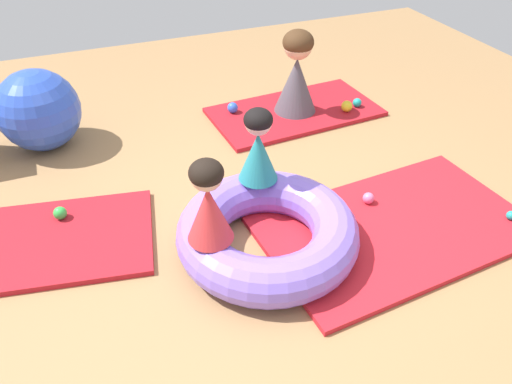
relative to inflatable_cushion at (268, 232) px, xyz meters
The scene contains 16 objects.
ground_plane 0.16m from the inflatable_cushion, 128.10° to the left, with size 8.00×8.00×0.00m, color #9E7549.
gym_mat_center_rear 0.90m from the inflatable_cushion, ahead, with size 1.80×1.08×0.04m, color red.
gym_mat_front 1.65m from the inflatable_cushion, 158.22° to the left, with size 1.77×0.84×0.04m, color #B21923.
gym_mat_near_left 1.89m from the inflatable_cushion, 59.51° to the left, with size 1.56×0.83×0.04m, color #B21923.
inflatable_cushion is the anchor object (origin of this frame).
child_in_teal 0.56m from the inflatable_cushion, 77.13° to the left, with size 0.27×0.27×0.52m.
child_in_red 0.57m from the inflatable_cushion, 169.92° to the right, with size 0.29×0.29×0.53m.
adult_seated 1.91m from the inflatable_cushion, 59.51° to the left, with size 0.50×0.50×0.76m.
play_ball_teal 1.70m from the inflatable_cushion, 12.67° to the right, with size 0.06×0.06×0.06m, color teal.
play_ball_yellow 2.00m from the inflatable_cushion, 45.54° to the left, with size 0.10×0.10×0.10m, color yellow.
play_ball_pink 0.85m from the inflatable_cushion, ahead, with size 0.08×0.08×0.08m, color pink.
play_ball_blue 1.84m from the inflatable_cushion, 77.60° to the left, with size 0.10×0.10×0.10m, color blue.
play_ball_green 1.44m from the inflatable_cushion, 147.70° to the left, with size 0.09×0.09×0.09m, color green.
play_ball_red 0.45m from the inflatable_cushion, 23.29° to the left, with size 0.06×0.06×0.06m, color red.
play_ball_teal_second 2.13m from the inflatable_cushion, 43.71° to the left, with size 0.08×0.08×0.08m, color teal.
exercise_ball_large 2.27m from the inflatable_cushion, 123.65° to the left, with size 0.67×0.67×0.67m, color blue.
Camera 1 is at (-0.89, -2.21, 2.23)m, focal length 34.75 mm.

